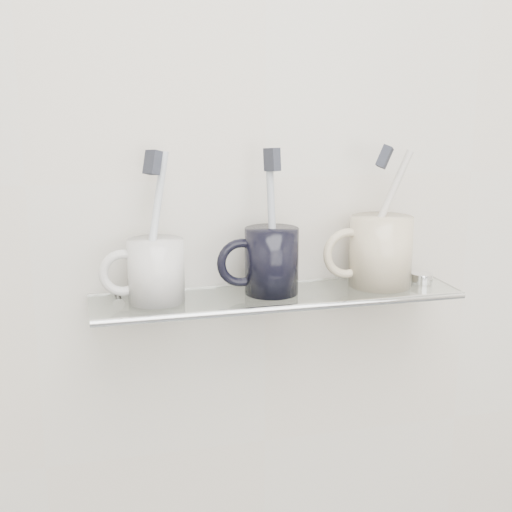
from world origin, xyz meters
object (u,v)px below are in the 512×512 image
object	(u,v)px
mug_center	(272,261)
shelf_glass	(277,296)
mug_right	(381,251)
mug_left	(156,271)

from	to	relation	value
mug_center	shelf_glass	bearing A→B (deg)	-54.03
mug_center	mug_right	world-z (taller)	mug_right
mug_left	mug_right	xyz separation A→B (m)	(0.31, 0.00, 0.01)
shelf_glass	mug_left	bearing A→B (deg)	178.23
mug_center	mug_right	distance (m)	0.16
mug_center	mug_right	xyz separation A→B (m)	(0.16, 0.00, 0.00)
mug_left	mug_right	distance (m)	0.31
mug_center	mug_left	bearing A→B (deg)	163.53
shelf_glass	mug_left	distance (m)	0.17
mug_left	mug_center	xyz separation A→B (m)	(0.16, 0.00, 0.00)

